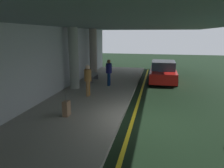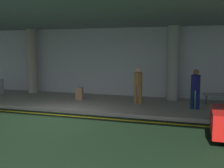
# 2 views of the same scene
# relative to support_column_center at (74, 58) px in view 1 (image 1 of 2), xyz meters

# --- Properties ---
(ground_plane) EXTENTS (60.00, 60.00, 0.00)m
(ground_plane) POSITION_rel_support_column_center_xyz_m (-4.00, -4.64, -1.97)
(ground_plane) COLOR black
(sidewalk) EXTENTS (26.00, 4.20, 0.15)m
(sidewalk) POSITION_rel_support_column_center_xyz_m (-4.00, -1.54, -1.90)
(sidewalk) COLOR gray
(sidewalk) RESTS_ON ground
(lane_stripe_yellow) EXTENTS (26.00, 0.14, 0.01)m
(lane_stripe_yellow) POSITION_rel_support_column_center_xyz_m (-4.00, -4.04, -1.97)
(lane_stripe_yellow) COLOR yellow
(lane_stripe_yellow) RESTS_ON ground
(support_column_center) EXTENTS (0.57, 0.57, 3.65)m
(support_column_center) POSITION_rel_support_column_center_xyz_m (0.00, 0.00, 0.00)
(support_column_center) COLOR gray
(support_column_center) RESTS_ON sidewalk
(support_column_right_mid) EXTENTS (0.57, 0.57, 3.65)m
(support_column_right_mid) POSITION_rel_support_column_center_xyz_m (4.00, 0.00, 0.00)
(support_column_right_mid) COLOR gray
(support_column_right_mid) RESTS_ON sidewalk
(ceiling_overhang) EXTENTS (28.00, 13.20, 0.30)m
(ceiling_overhang) POSITION_rel_support_column_center_xyz_m (-4.00, -2.04, 1.97)
(ceiling_overhang) COLOR slate
(ceiling_overhang) RESTS_ON support_column_far_left
(terminal_back_wall) EXTENTS (26.00, 0.30, 3.80)m
(terminal_back_wall) POSITION_rel_support_column_center_xyz_m (-4.00, 0.71, -0.07)
(terminal_back_wall) COLOR #ABB2B8
(terminal_back_wall) RESTS_ON ground
(car_red) EXTENTS (4.10, 1.92, 1.50)m
(car_red) POSITION_rel_support_column_center_xyz_m (3.69, -5.33, -1.26)
(car_red) COLOR red
(car_red) RESTS_ON ground
(traveler_with_luggage) EXTENTS (0.38, 0.38, 1.68)m
(traveler_with_luggage) POSITION_rel_support_column_center_xyz_m (1.12, -1.90, -0.86)
(traveler_with_luggage) COLOR #072045
(traveler_with_luggage) RESTS_ON sidewalk
(person_waiting_for_ride) EXTENTS (0.38, 0.38, 1.68)m
(person_waiting_for_ride) POSITION_rel_support_column_center_xyz_m (-1.45, -1.34, -0.86)
(person_waiting_for_ride) COLOR brown
(person_waiting_for_ride) RESTS_ON sidewalk
(suitcase_upright_primary) EXTENTS (0.36, 0.22, 0.90)m
(suitcase_upright_primary) POSITION_rel_support_column_center_xyz_m (-4.41, -1.40, -1.51)
(suitcase_upright_primary) COLOR #926B4F
(suitcase_upright_primary) RESTS_ON sidewalk
(bench_metal) EXTENTS (1.60, 0.50, 0.48)m
(bench_metal) POSITION_rel_support_column_center_xyz_m (2.22, -0.49, -1.47)
(bench_metal) COLOR slate
(bench_metal) RESTS_ON sidewalk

